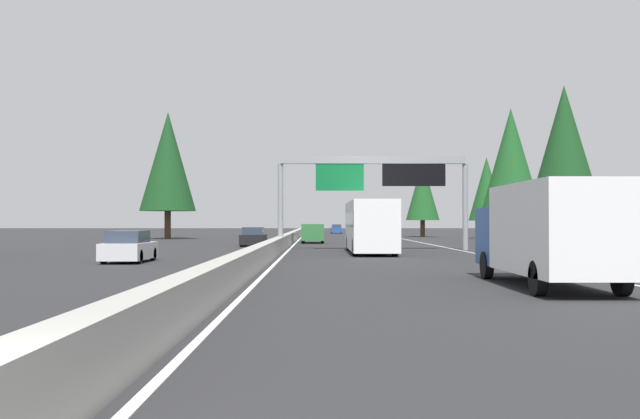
{
  "coord_description": "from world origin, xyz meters",
  "views": [
    {
      "loc": [
        -4.64,
        -2.13,
        1.88
      ],
      "look_at": [
        56.91,
        -2.38,
        2.89
      ],
      "focal_mm": 42.41,
      "sensor_mm": 36.0,
      "label": 1
    }
  ],
  "objects_px": {
    "conifer_right_near": "(564,151)",
    "conifer_right_distant": "(423,191)",
    "sign_gantry_overhead": "(376,175)",
    "box_truck_distant_a": "(548,231)",
    "sedan_far_left": "(316,229)",
    "oncoming_far": "(129,248)",
    "conifer_right_mid": "(511,161)",
    "conifer_right_far": "(487,189)",
    "sedan_near_right": "(312,232)",
    "minivan_far_center": "(313,232)",
    "oncoming_near": "(253,237)",
    "sedan_near_center": "(336,229)",
    "bus_far_right": "(370,225)",
    "conifer_left_mid": "(168,162)"
  },
  "relations": [
    {
      "from": "conifer_right_near",
      "to": "conifer_right_distant",
      "type": "distance_m",
      "value": 47.82
    },
    {
      "from": "sign_gantry_overhead",
      "to": "box_truck_distant_a",
      "type": "relative_size",
      "value": 1.49
    },
    {
      "from": "sedan_far_left",
      "to": "oncoming_far",
      "type": "distance_m",
      "value": 99.7
    },
    {
      "from": "sign_gantry_overhead",
      "to": "box_truck_distant_a",
      "type": "bearing_deg",
      "value": -174.5
    },
    {
      "from": "conifer_right_mid",
      "to": "conifer_right_far",
      "type": "distance_m",
      "value": 16.37
    },
    {
      "from": "sedan_near_right",
      "to": "sedan_far_left",
      "type": "relative_size",
      "value": 1.0
    },
    {
      "from": "minivan_far_center",
      "to": "oncoming_near",
      "type": "relative_size",
      "value": 1.14
    },
    {
      "from": "sign_gantry_overhead",
      "to": "sedan_near_center",
      "type": "relative_size",
      "value": 2.88
    },
    {
      "from": "sedan_near_center",
      "to": "conifer_right_mid",
      "type": "bearing_deg",
      "value": -165.07
    },
    {
      "from": "bus_far_right",
      "to": "conifer_right_near",
      "type": "distance_m",
      "value": 12.95
    },
    {
      "from": "minivan_far_center",
      "to": "oncoming_far",
      "type": "xyz_separation_m",
      "value": [
        -31.81,
        8.37,
        -0.27
      ]
    },
    {
      "from": "oncoming_far",
      "to": "sedan_near_right",
      "type": "bearing_deg",
      "value": 170.68
    },
    {
      "from": "sedan_far_left",
      "to": "conifer_left_mid",
      "type": "height_order",
      "value": "conifer_left_mid"
    },
    {
      "from": "sign_gantry_overhead",
      "to": "oncoming_far",
      "type": "distance_m",
      "value": 20.15
    },
    {
      "from": "sedan_near_center",
      "to": "conifer_left_mid",
      "type": "bearing_deg",
      "value": 153.71
    },
    {
      "from": "sedan_near_right",
      "to": "conifer_right_distant",
      "type": "height_order",
      "value": "conifer_right_distant"
    },
    {
      "from": "minivan_far_center",
      "to": "sedan_near_right",
      "type": "bearing_deg",
      "value": 0.53
    },
    {
      "from": "sedan_near_right",
      "to": "conifer_right_near",
      "type": "relative_size",
      "value": 0.43
    },
    {
      "from": "box_truck_distant_a",
      "to": "minivan_far_center",
      "type": "distance_m",
      "value": 45.76
    },
    {
      "from": "conifer_right_mid",
      "to": "bus_far_right",
      "type": "bearing_deg",
      "value": 147.96
    },
    {
      "from": "oncoming_near",
      "to": "conifer_right_far",
      "type": "height_order",
      "value": "conifer_right_far"
    },
    {
      "from": "sedan_far_left",
      "to": "oncoming_near",
      "type": "xyz_separation_m",
      "value": [
        -76.31,
        4.69,
        0.0
      ]
    },
    {
      "from": "conifer_right_mid",
      "to": "conifer_left_mid",
      "type": "bearing_deg",
      "value": 66.76
    },
    {
      "from": "minivan_far_center",
      "to": "sedan_far_left",
      "type": "xyz_separation_m",
      "value": [
        67.53,
        -0.17,
        -0.27
      ]
    },
    {
      "from": "conifer_right_distant",
      "to": "sedan_far_left",
      "type": "bearing_deg",
      "value": 18.44
    },
    {
      "from": "sedan_near_right",
      "to": "conifer_right_distant",
      "type": "xyz_separation_m",
      "value": [
        9.14,
        -13.75,
        5.1
      ]
    },
    {
      "from": "box_truck_distant_a",
      "to": "oncoming_far",
      "type": "relative_size",
      "value": 1.93
    },
    {
      "from": "minivan_far_center",
      "to": "sedan_near_right",
      "type": "height_order",
      "value": "minivan_far_center"
    },
    {
      "from": "sign_gantry_overhead",
      "to": "oncoming_near",
      "type": "xyz_separation_m",
      "value": [
        7.94,
        8.8,
        -4.3
      ]
    },
    {
      "from": "bus_far_right",
      "to": "sedan_far_left",
      "type": "height_order",
      "value": "bus_far_right"
    },
    {
      "from": "sedan_near_right",
      "to": "oncoming_near",
      "type": "distance_m",
      "value": 27.28
    },
    {
      "from": "sign_gantry_overhead",
      "to": "oncoming_far",
      "type": "xyz_separation_m",
      "value": [
        -15.09,
        12.65,
        -4.3
      ]
    },
    {
      "from": "box_truck_distant_a",
      "to": "bus_far_right",
      "type": "xyz_separation_m",
      "value": [
        23.78,
        3.46,
        0.11
      ]
    },
    {
      "from": "bus_far_right",
      "to": "sedan_far_left",
      "type": "xyz_separation_m",
      "value": [
        88.96,
        3.4,
        -1.03
      ]
    },
    {
      "from": "bus_far_right",
      "to": "sedan_near_right",
      "type": "bearing_deg",
      "value": 5.39
    },
    {
      "from": "box_truck_distant_a",
      "to": "oncoming_near",
      "type": "xyz_separation_m",
      "value": [
        36.43,
        11.55,
        -0.93
      ]
    },
    {
      "from": "minivan_far_center",
      "to": "oncoming_far",
      "type": "relative_size",
      "value": 1.14
    },
    {
      "from": "conifer_right_far",
      "to": "conifer_right_distant",
      "type": "height_order",
      "value": "conifer_right_distant"
    },
    {
      "from": "conifer_right_distant",
      "to": "conifer_right_mid",
      "type": "bearing_deg",
      "value": -169.98
    },
    {
      "from": "conifer_right_near",
      "to": "conifer_left_mid",
      "type": "xyz_separation_m",
      "value": [
        36.95,
        31.77,
        2.26
      ]
    },
    {
      "from": "box_truck_distant_a",
      "to": "conifer_right_mid",
      "type": "distance_m",
      "value": 48.63
    },
    {
      "from": "oncoming_near",
      "to": "box_truck_distant_a",
      "type": "bearing_deg",
      "value": 17.59
    },
    {
      "from": "conifer_left_mid",
      "to": "conifer_right_mid",
      "type": "bearing_deg",
      "value": -113.24
    },
    {
      "from": "oncoming_near",
      "to": "minivan_far_center",
      "type": "bearing_deg",
      "value": 152.74
    },
    {
      "from": "bus_far_right",
      "to": "conifer_left_mid",
      "type": "relative_size",
      "value": 0.82
    },
    {
      "from": "bus_far_right",
      "to": "sedan_far_left",
      "type": "bearing_deg",
      "value": 2.19
    },
    {
      "from": "box_truck_distant_a",
      "to": "sedan_near_center",
      "type": "relative_size",
      "value": 1.93
    },
    {
      "from": "sign_gantry_overhead",
      "to": "conifer_right_mid",
      "type": "xyz_separation_m",
      "value": [
        18.5,
        -13.81,
        2.49
      ]
    },
    {
      "from": "box_truck_distant_a",
      "to": "conifer_left_mid",
      "type": "bearing_deg",
      "value": 20.57
    },
    {
      "from": "minivan_far_center",
      "to": "conifer_right_distant",
      "type": "relative_size",
      "value": 0.53
    }
  ]
}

